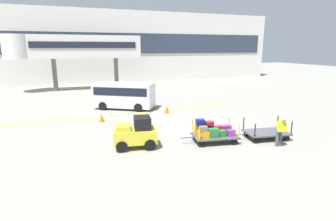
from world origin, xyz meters
name	(u,v)px	position (x,y,z in m)	size (l,w,h in m)	color
ground_plane	(211,132)	(0.00, 0.00, 0.00)	(120.00, 120.00, 0.00)	gray
apron_lead_line	(125,114)	(-3.91, 6.14, 0.00)	(18.39, 0.20, 0.01)	yellow
terminal_building	(123,47)	(0.00, 25.98, 4.99)	(47.24, 2.51, 9.97)	silver
jet_bridge	(70,47)	(-7.34, 19.99, 4.95)	(14.90, 3.00, 6.30)	silver
baggage_tug	(136,133)	(-4.75, -0.86, 0.75)	(2.25, 1.52, 1.58)	gold
baggage_cart_lead	(213,132)	(-0.72, -1.50, 0.56)	(3.08, 1.76, 1.21)	#4C4C4F
baggage_cart_middle	(266,133)	(2.31, -2.04, 0.35)	(3.08, 1.76, 1.10)	#4C4C4F
baggage_handler	(281,130)	(2.14, -3.25, 0.87)	(0.43, 0.45, 1.56)	#4C4C4C
shuttle_van	(124,94)	(-3.56, 8.09, 1.23)	(5.08, 4.15, 2.10)	silver
safety_cone_near	(167,109)	(-0.78, 5.48, 0.28)	(0.36, 0.36, 0.55)	#EA590F
safety_cone_far	(102,118)	(-5.80, 4.62, 0.28)	(0.36, 0.36, 0.55)	#EA590F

